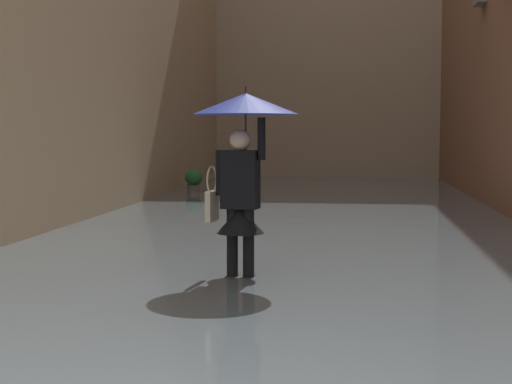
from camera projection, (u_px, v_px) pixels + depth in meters
The scene contains 5 objects.
ground_plane at pixel (303, 219), 14.26m from camera, with size 60.00×60.00×0.00m, color #605B56.
flood_water at pixel (303, 216), 14.25m from camera, with size 8.15×28.43×0.10m, color #515B60.
building_facade_far at pixel (328, 1), 25.76m from camera, with size 10.95×1.80×12.01m, color gray.
person_wading at pixel (243, 143), 7.98m from camera, with size 1.11×1.11×2.10m.
potted_plant_mid_right at pixel (194, 181), 19.58m from camera, with size 0.45×0.45×0.65m.
Camera 1 is at (-0.97, 2.95, 1.63)m, focal length 53.67 mm.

